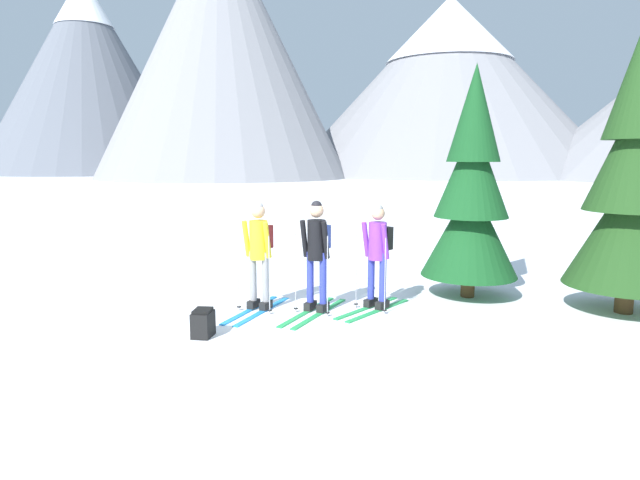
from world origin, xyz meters
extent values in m
plane|color=white|center=(0.00, 0.00, 0.00)|extent=(400.00, 400.00, 0.00)
cube|color=#1E84D1|center=(-0.64, 0.10, 0.01)|extent=(0.57, 1.64, 0.02)
cube|color=#1E84D1|center=(-0.85, 0.17, 0.01)|extent=(0.57, 1.64, 0.02)
cube|color=black|center=(-0.61, 0.20, 0.08)|extent=(0.18, 0.28, 0.12)
cylinder|color=gray|center=(-0.61, 0.20, 0.52)|extent=(0.11, 0.11, 0.81)
cube|color=black|center=(-0.82, 0.26, 0.08)|extent=(0.18, 0.28, 0.12)
cylinder|color=gray|center=(-0.82, 0.26, 0.52)|extent=(0.11, 0.11, 0.81)
cylinder|color=yellow|center=(-0.72, 0.23, 1.11)|extent=(0.28, 0.28, 0.61)
sphere|color=tan|center=(-0.72, 0.23, 1.56)|extent=(0.22, 0.22, 0.22)
sphere|color=gray|center=(-0.72, 0.23, 1.62)|extent=(0.16, 0.16, 0.16)
cylinder|color=yellow|center=(-0.56, 0.12, 1.13)|extent=(0.13, 0.21, 0.58)
cylinder|color=yellow|center=(-0.91, 0.23, 1.13)|extent=(0.13, 0.21, 0.58)
cylinder|color=#A5A5AD|center=(-0.51, -0.02, 0.61)|extent=(0.02, 0.02, 1.21)
cylinder|color=black|center=(-0.51, -0.02, 0.06)|extent=(0.07, 0.07, 0.01)
cylinder|color=#A5A5AD|center=(-1.03, 0.14, 0.61)|extent=(0.02, 0.02, 1.21)
cylinder|color=black|center=(-1.03, 0.14, 0.06)|extent=(0.07, 0.07, 0.01)
cube|color=maroon|center=(-0.67, 0.39, 1.14)|extent=(0.30, 0.23, 0.36)
cube|color=green|center=(0.26, 0.07, 0.01)|extent=(0.71, 1.70, 0.02)
cube|color=green|center=(0.05, 0.14, 0.01)|extent=(0.71, 1.70, 0.02)
cube|color=black|center=(0.29, 0.16, 0.08)|extent=(0.19, 0.28, 0.12)
cylinder|color=#2D389E|center=(0.29, 0.16, 0.53)|extent=(0.11, 0.11, 0.82)
cube|color=black|center=(0.09, 0.24, 0.08)|extent=(0.19, 0.28, 0.12)
cylinder|color=#2D389E|center=(0.09, 0.24, 0.53)|extent=(0.11, 0.11, 0.82)
cylinder|color=black|center=(0.19, 0.20, 1.13)|extent=(0.28, 0.28, 0.61)
sphere|color=tan|center=(0.19, 0.20, 1.58)|extent=(0.22, 0.22, 0.22)
sphere|color=black|center=(0.19, 0.20, 1.65)|extent=(0.17, 0.17, 0.17)
cylinder|color=black|center=(0.34, 0.08, 1.14)|extent=(0.14, 0.21, 0.58)
cylinder|color=black|center=(0.00, 0.21, 1.14)|extent=(0.14, 0.21, 0.58)
cylinder|color=#A5A5AD|center=(0.38, -0.06, 0.61)|extent=(0.02, 0.02, 1.23)
cylinder|color=black|center=(0.38, -0.06, 0.06)|extent=(0.07, 0.07, 0.01)
cylinder|color=#A5A5AD|center=(-0.13, 0.13, 0.61)|extent=(0.02, 0.02, 1.23)
cylinder|color=black|center=(-0.13, 0.13, 0.06)|extent=(0.07, 0.07, 0.01)
cube|color=#384C99|center=(0.25, 0.36, 1.16)|extent=(0.30, 0.24, 0.36)
cube|color=green|center=(1.15, 0.30, 0.01)|extent=(1.01, 1.39, 0.02)
cube|color=green|center=(0.97, 0.43, 0.01)|extent=(1.01, 1.39, 0.02)
cube|color=black|center=(1.21, 0.39, 0.08)|extent=(0.24, 0.28, 0.12)
cylinder|color=#2D389E|center=(1.21, 0.39, 0.51)|extent=(0.11, 0.11, 0.79)
cube|color=black|center=(1.03, 0.51, 0.08)|extent=(0.24, 0.28, 0.12)
cylinder|color=#2D389E|center=(1.03, 0.51, 0.51)|extent=(0.11, 0.11, 0.79)
cylinder|color=purple|center=(1.12, 0.45, 1.08)|extent=(0.28, 0.28, 0.59)
sphere|color=tan|center=(1.12, 0.45, 1.52)|extent=(0.21, 0.21, 0.21)
sphere|color=gray|center=(1.12, 0.45, 1.58)|extent=(0.16, 0.16, 0.16)
cylinder|color=purple|center=(1.23, 0.30, 1.10)|extent=(0.18, 0.21, 0.56)
cylinder|color=purple|center=(0.94, 0.50, 1.10)|extent=(0.18, 0.21, 0.56)
cylinder|color=#A5A5AD|center=(1.24, 0.15, 0.59)|extent=(0.02, 0.02, 1.18)
cylinder|color=black|center=(1.24, 0.15, 0.06)|extent=(0.07, 0.07, 0.01)
cylinder|color=#A5A5AD|center=(0.80, 0.46, 0.59)|extent=(0.02, 0.02, 1.18)
cylinder|color=black|center=(0.80, 0.46, 0.06)|extent=(0.07, 0.07, 0.01)
cube|color=black|center=(1.22, 0.59, 1.11)|extent=(0.30, 0.28, 0.36)
cylinder|color=#51381E|center=(2.69, 1.33, 0.38)|extent=(0.23, 0.23, 0.75)
cone|color=#14471E|center=(2.69, 1.33, 1.17)|extent=(1.61, 1.61, 1.59)
cone|color=#14471E|center=(2.69, 1.33, 2.18)|extent=(1.23, 1.23, 1.59)
cone|color=#14471E|center=(2.69, 1.33, 3.10)|extent=(0.88, 0.88, 1.59)
cylinder|color=#51381E|center=(4.92, 0.56, 0.43)|extent=(0.27, 0.27, 0.86)
cone|color=#1E4219|center=(4.92, 0.56, 1.34)|extent=(1.84, 1.84, 1.82)
cone|color=#1E4219|center=(4.92, 0.56, 2.49)|extent=(1.41, 1.41, 1.82)
cube|color=black|center=(-1.21, -1.12, 0.17)|extent=(0.26, 0.34, 0.34)
cube|color=black|center=(-1.21, -1.12, 0.36)|extent=(0.22, 0.28, 0.04)
cone|color=slate|center=(-38.94, 68.06, 13.64)|extent=(29.99, 29.99, 27.28)
cone|color=white|center=(-38.94, 68.06, 23.80)|extent=(8.03, 8.03, 6.96)
cone|color=gray|center=(-15.50, 53.38, 14.20)|extent=(28.38, 28.38, 28.40)
cone|color=gray|center=(11.36, 67.92, 11.61)|extent=(43.43, 43.43, 23.21)
cone|color=white|center=(11.36, 67.92, 18.95)|extent=(16.75, 16.75, 8.53)
camera|label=1|loc=(0.97, -7.92, 2.39)|focal=30.37mm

